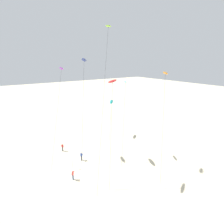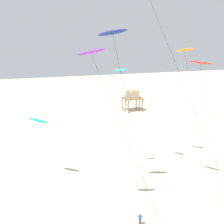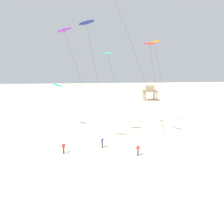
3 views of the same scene
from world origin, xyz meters
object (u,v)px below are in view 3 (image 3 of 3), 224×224
kite_flyer_nearest (102,142)px  kite_cyan (107,55)px  kite_flyer_furthest (138,150)px  marker_flag (114,144)px  kite_navy (87,23)px  kite_teal (58,86)px  kite_flyer_middle (64,148)px  stilt_house (150,89)px  kite_orange (155,43)px  kite_red (150,45)px  kite_purple (64,32)px

kite_flyer_nearest → kite_cyan: bearing=78.9°
kite_flyer_furthest → marker_flag: marker_flag is taller
kite_navy → kite_teal: size_ratio=2.11×
kite_teal → kite_flyer_nearest: 16.21m
kite_flyer_middle → stilt_house: bearing=61.0°
kite_orange → kite_flyer_furthest: bearing=-114.3°
kite_teal → stilt_house: bearing=50.2°
kite_flyer_middle → kite_red: bearing=15.5°
kite_teal → kite_cyan: 11.35m
kite_cyan → kite_teal: bearing=161.7°
kite_navy → kite_flyer_furthest: 19.78m
kite_navy → kite_flyer_furthest: (6.67, -6.03, -17.61)m
kite_red → kite_purple: kite_purple is taller
kite_orange → kite_flyer_furthest: kite_orange is taller
kite_cyan → kite_red: bearing=-50.2°
kite_teal → kite_purple: (2.60, -13.07, 8.27)m
kite_flyer_nearest → kite_flyer_furthest: 6.02m
kite_teal → kite_flyer_furthest: (12.28, -15.82, -7.72)m
kite_navy → marker_flag: (3.50, -4.73, -17.02)m
kite_navy → kite_flyer_nearest: kite_navy is taller
kite_teal → kite_flyer_middle: (1.86, -13.73, -7.72)m
kite_navy → kite_flyer_middle: 18.43m
kite_red → kite_flyer_middle: kite_red is taller
kite_navy → kite_red: 9.97m
kite_cyan → marker_flag: bearing=-91.1°
kite_orange → kite_flyer_middle: (-16.43, -11.20, -15.68)m
kite_orange → kite_flyer_middle: size_ratio=10.29×
stilt_house → kite_orange: bearing=-105.4°
kite_flyer_nearest → stilt_house: (20.73, 46.04, 3.08)m
kite_teal → stilt_house: kite_teal is taller
kite_teal → kite_orange: bearing=-7.9°
kite_cyan → kite_flyer_furthest: 18.71m
kite_orange → marker_flag: bearing=-127.4°
kite_flyer_furthest → marker_flag: bearing=157.8°
kite_purple → marker_flag: (6.51, -1.45, -15.39)m
kite_cyan → kite_navy: bearing=-119.0°
kite_teal → marker_flag: kite_teal is taller
kite_flyer_middle → stilt_house: size_ratio=0.31×
kite_orange → marker_flag: kite_orange is taller
kite_purple → kite_flyer_nearest: (4.98, 0.99, -15.99)m
kite_teal → stilt_house: (28.31, 33.97, -4.64)m
kite_flyer_middle → stilt_house: stilt_house is taller
kite_red → kite_purple: (-12.53, -3.02, 1.36)m
kite_orange → marker_flag: size_ratio=8.18×
kite_teal → kite_purple: size_ratio=0.52×
kite_orange → kite_flyer_nearest: 21.25m
kite_cyan → kite_flyer_middle: (-7.47, -10.65, -13.39)m
kite_teal → kite_flyer_middle: 15.86m
stilt_house → marker_flag: size_ratio=2.57×
kite_teal → kite_orange: size_ratio=0.53×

